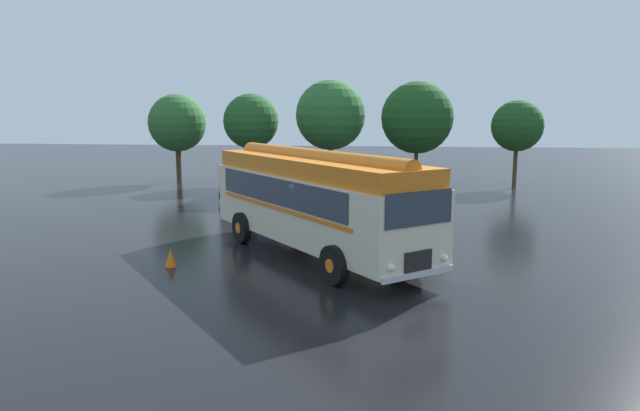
# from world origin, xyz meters

# --- Properties ---
(ground_plane) EXTENTS (120.00, 120.00, 0.00)m
(ground_plane) POSITION_xyz_m (0.00, 0.00, 0.00)
(ground_plane) COLOR black
(vintage_bus) EXTENTS (8.25, 9.37, 3.49)m
(vintage_bus) POSITION_xyz_m (-0.62, 0.23, 1.89)
(vintage_bus) COLOR beige
(vintage_bus) RESTS_ON ground
(car_near_left) EXTENTS (2.39, 4.40, 1.66)m
(car_near_left) POSITION_xyz_m (-2.99, 13.02, 0.85)
(car_near_left) COLOR black
(car_near_left) RESTS_ON ground
(car_mid_left) EXTENTS (2.11, 4.27, 1.66)m
(car_mid_left) POSITION_xyz_m (-0.02, 12.81, 0.85)
(car_mid_left) COLOR #144C28
(car_mid_left) RESTS_ON ground
(car_mid_right) EXTENTS (2.09, 4.26, 1.66)m
(car_mid_right) POSITION_xyz_m (2.59, 12.81, 0.85)
(car_mid_right) COLOR black
(car_mid_right) RESTS_ON ground
(box_van) EXTENTS (2.37, 5.79, 2.50)m
(box_van) POSITION_xyz_m (-5.74, 12.88, 1.36)
(box_van) COLOR navy
(box_van) RESTS_ON ground
(tree_far_left) EXTENTS (3.78, 3.78, 5.82)m
(tree_far_left) POSITION_xyz_m (-12.13, 18.69, 3.89)
(tree_far_left) COLOR #4C3823
(tree_far_left) RESTS_ON ground
(tree_left_of_centre) EXTENTS (3.53, 3.53, 5.82)m
(tree_left_of_centre) POSITION_xyz_m (-7.04, 18.26, 4.04)
(tree_left_of_centre) COLOR #4C3823
(tree_left_of_centre) RESTS_ON ground
(tree_centre) EXTENTS (4.51, 4.51, 6.70)m
(tree_centre) POSITION_xyz_m (-1.97, 19.09, 4.47)
(tree_centre) COLOR #4C3823
(tree_centre) RESTS_ON ground
(tree_right_of_centre) EXTENTS (4.60, 4.60, 6.58)m
(tree_right_of_centre) POSITION_xyz_m (3.51, 19.46, 4.35)
(tree_right_of_centre) COLOR #4C3823
(tree_right_of_centre) RESTS_ON ground
(tree_far_right) EXTENTS (3.15, 3.15, 5.37)m
(tree_far_right) POSITION_xyz_m (9.66, 18.69, 3.76)
(tree_far_right) COLOR #4C3823
(tree_far_right) RESTS_ON ground
(traffic_cone) EXTENTS (0.36, 0.36, 0.55)m
(traffic_cone) POSITION_xyz_m (-4.80, -1.73, 0.28)
(traffic_cone) COLOR orange
(traffic_cone) RESTS_ON ground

